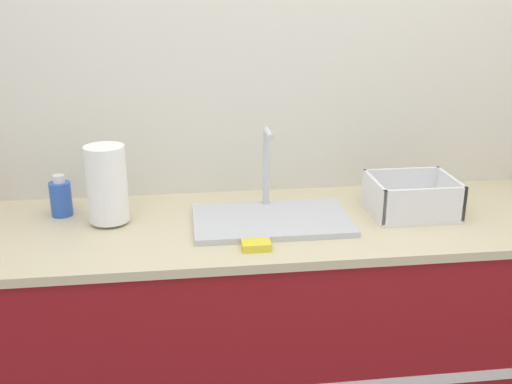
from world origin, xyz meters
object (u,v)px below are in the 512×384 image
Objects in this scene: paper_towel_roll at (107,185)px; bottle_blue at (61,198)px; sink at (271,217)px; dish_rack at (411,200)px.

paper_towel_roll is 0.21m from bottle_blue.
sink is at bearing -12.41° from bottle_blue.
dish_rack is at bearing -2.48° from paper_towel_roll.
sink is 3.60× the size of bottle_blue.
sink is 0.51m from dish_rack.
paper_towel_roll is 0.93× the size of dish_rack.
sink reaches higher than dish_rack.
bottle_blue is (-1.24, 0.14, 0.02)m from dish_rack.
bottle_blue is at bearing 151.84° from paper_towel_roll.
paper_towel_roll reaches higher than dish_rack.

